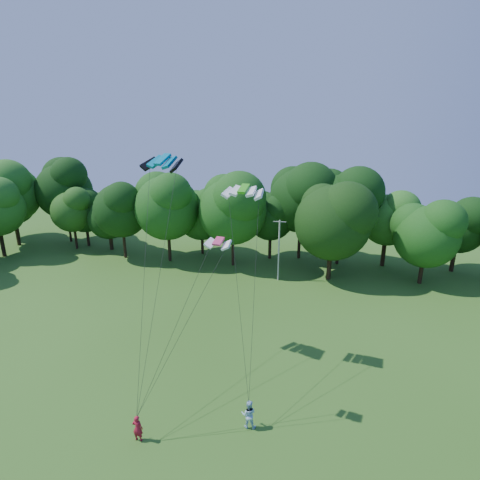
# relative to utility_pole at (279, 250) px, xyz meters

# --- Properties ---
(utility_pole) EXTENTS (1.52, 0.19, 7.58)m
(utility_pole) POSITION_rel_utility_pole_xyz_m (0.00, 0.00, 0.00)
(utility_pole) COLOR #B8B7AF
(utility_pole) RESTS_ON ground
(kite_flyer_left) EXTENTS (0.67, 0.46, 1.77)m
(kite_flyer_left) POSITION_rel_utility_pole_xyz_m (-4.56, -26.32, -3.03)
(kite_flyer_left) COLOR #A5152A
(kite_flyer_left) RESTS_ON ground
(kite_flyer_right) EXTENTS (1.01, 0.82, 1.93)m
(kite_flyer_right) POSITION_rel_utility_pole_xyz_m (1.67, -23.69, -2.95)
(kite_flyer_right) COLOR #ADD4F0
(kite_flyer_right) RESTS_ON ground
(kite_teal) EXTENTS (3.46, 2.18, 0.83)m
(kite_teal) POSITION_rel_utility_pole_xyz_m (-6.65, -16.34, 11.89)
(kite_teal) COLOR #057698
(kite_teal) RESTS_ON ground
(kite_green) EXTENTS (3.00, 1.54, 0.59)m
(kite_green) POSITION_rel_utility_pole_xyz_m (-0.46, -16.34, 9.95)
(kite_green) COLOR green
(kite_green) RESTS_ON ground
(kite_pink) EXTENTS (1.63, 0.95, 0.37)m
(kite_pink) POSITION_rel_utility_pole_xyz_m (-0.43, -22.67, 7.93)
(kite_pink) COLOR #CE3967
(kite_pink) RESTS_ON ground
(tree_back_west) EXTENTS (6.71, 6.71, 9.76)m
(tree_back_west) POSITION_rel_utility_pole_xyz_m (-31.86, 4.62, 2.17)
(tree_back_west) COLOR #331B14
(tree_back_west) RESTS_ON ground
(tree_back_center) EXTENTS (9.85, 9.85, 14.33)m
(tree_back_center) POSITION_rel_utility_pole_xyz_m (6.01, 1.81, 5.03)
(tree_back_center) COLOR black
(tree_back_center) RESTS_ON ground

